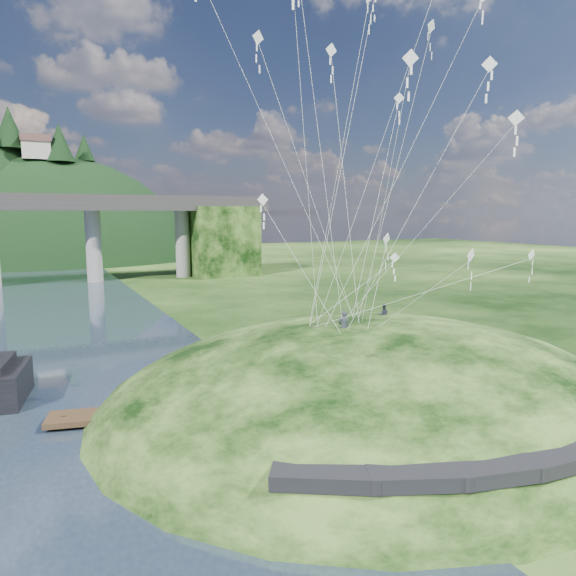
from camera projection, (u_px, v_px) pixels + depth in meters
name	position (u px, v px, depth m)	size (l,w,h in m)	color
ground	(272.00, 437.00, 27.38)	(320.00, 320.00, 0.00)	black
grass_hill	(372.00, 423.00, 32.93)	(36.00, 32.00, 13.00)	black
footpath	(527.00, 445.00, 21.80)	(22.29, 5.84, 0.83)	black
wooden_dock	(166.00, 411.00, 29.96)	(13.12, 5.11, 0.93)	#332214
kite_flyers	(365.00, 307.00, 33.42)	(5.82, 3.29, 2.12)	#292E36
kite_swarm	(383.00, 81.00, 29.83)	(19.02, 14.25, 20.03)	white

